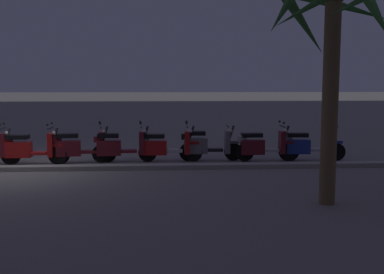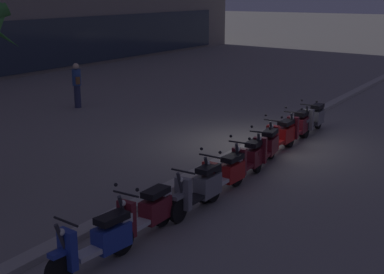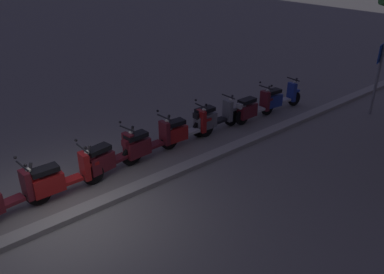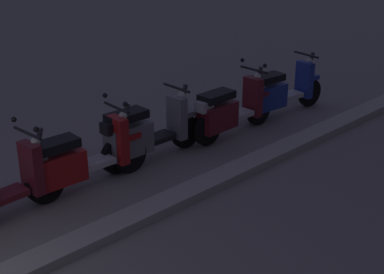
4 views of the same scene
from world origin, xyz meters
name	(u,v)px [view 2 (image 2 of 4)]	position (x,y,z in m)	size (l,w,h in m)	color
ground_plane	(256,144)	(0.00, 0.00, 0.00)	(200.00, 200.00, 0.00)	gray
curb_strip	(256,143)	(0.00, -0.02, 0.06)	(60.00, 0.36, 0.12)	#ADA89E
scooter_blue_mid_centre	(99,241)	(-8.23, -1.11, 0.44)	(1.86, 0.57, 1.04)	black
scooter_maroon_tail_end	(147,213)	(-6.84, -1.07, 0.45)	(1.79, 0.56, 1.17)	black
scooter_grey_second_in_line	(201,188)	(-5.21, -1.25, 0.46)	(1.85, 0.56, 1.04)	black
scooter_red_mid_rear	(225,174)	(-4.04, -1.19, 0.44)	(1.86, 0.56, 1.17)	black
scooter_maroon_last_in_row	(250,159)	(-2.72, -1.15, 0.45)	(1.85, 0.56, 1.17)	black
scooter_maroon_far_back	(267,147)	(-1.58, -1.08, 0.46)	(1.82, 0.63, 1.17)	black
scooter_red_lead_nearest	(281,136)	(-0.24, -0.92, 0.45)	(1.81, 0.56, 1.17)	black
scooter_maroon_gap_after_mid	(298,126)	(1.08, -0.91, 0.46)	(1.81, 0.56, 1.17)	black
scooter_grey_mid_front	(314,118)	(2.38, -0.93, 0.46)	(1.87, 0.56, 1.17)	black
pedestrian_by_palm_tree	(77,84)	(1.09, 8.34, 0.94)	(0.39, 0.45, 1.76)	#2D3351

